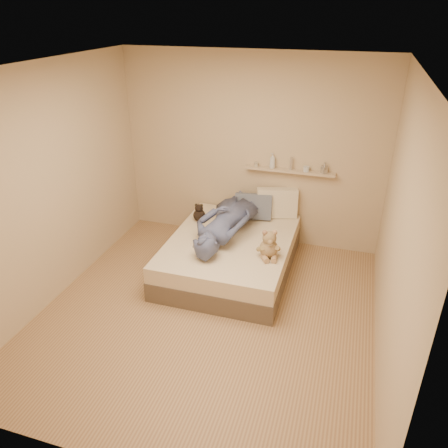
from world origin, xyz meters
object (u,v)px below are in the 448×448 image
(teddy_bear, at_px, (269,246))
(pillow_grey, at_px, (253,206))
(dark_plush, at_px, (199,213))
(pillow_cream, at_px, (277,203))
(game_console, at_px, (200,246))
(bed, at_px, (230,255))
(wall_shelf, at_px, (290,171))
(person, at_px, (228,218))

(teddy_bear, relative_size, pillow_grey, 0.72)
(teddy_bear, height_order, dark_plush, teddy_bear)
(teddy_bear, distance_m, pillow_grey, 1.06)
(pillow_grey, bearing_deg, dark_plush, -155.28)
(teddy_bear, height_order, pillow_cream, pillow_cream)
(game_console, relative_size, dark_plush, 0.68)
(bed, distance_m, wall_shelf, 1.38)
(teddy_bear, bearing_deg, bed, 152.51)
(dark_plush, bearing_deg, bed, -34.36)
(dark_plush, bearing_deg, person, -23.42)
(person, bearing_deg, wall_shelf, -125.27)
(person, bearing_deg, bed, 121.60)
(game_console, relative_size, teddy_bear, 0.48)
(pillow_cream, xyz_separation_m, pillow_grey, (-0.30, -0.14, -0.03))
(pillow_cream, bearing_deg, teddy_bear, -83.60)
(teddy_bear, bearing_deg, game_console, -162.81)
(bed, relative_size, pillow_cream, 3.45)
(bed, distance_m, teddy_bear, 0.72)
(pillow_cream, relative_size, pillow_grey, 1.10)
(game_console, distance_m, wall_shelf, 1.70)
(teddy_bear, relative_size, dark_plush, 1.42)
(pillow_grey, xyz_separation_m, wall_shelf, (0.43, 0.22, 0.48))
(teddy_bear, xyz_separation_m, wall_shelf, (0.01, 1.19, 0.50))
(game_console, height_order, wall_shelf, wall_shelf)
(bed, bearing_deg, teddy_bear, -27.49)
(game_console, bearing_deg, dark_plush, 110.59)
(pillow_cream, distance_m, person, 0.83)
(pillow_grey, distance_m, person, 0.56)
(pillow_cream, distance_m, pillow_grey, 0.33)
(game_console, xyz_separation_m, pillow_cream, (0.64, 1.35, 0.05))
(teddy_bear, bearing_deg, person, 143.90)
(game_console, distance_m, pillow_cream, 1.49)
(pillow_cream, relative_size, person, 0.32)
(teddy_bear, distance_m, dark_plush, 1.28)
(game_console, xyz_separation_m, wall_shelf, (0.77, 1.43, 0.50))
(wall_shelf, bearing_deg, pillow_cream, -149.00)
(pillow_grey, bearing_deg, wall_shelf, 27.11)
(teddy_bear, height_order, pillow_grey, teddy_bear)
(teddy_bear, height_order, wall_shelf, wall_shelf)
(bed, distance_m, person, 0.47)
(bed, distance_m, game_console, 0.67)
(pillow_grey, distance_m, wall_shelf, 0.68)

